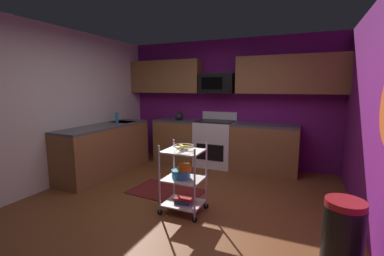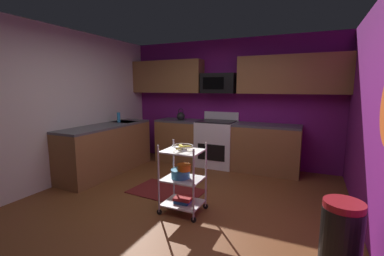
% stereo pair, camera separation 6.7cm
% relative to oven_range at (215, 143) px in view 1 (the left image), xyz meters
% --- Properties ---
extents(floor, '(4.40, 4.80, 0.04)m').
position_rel_oven_range_xyz_m(floor, '(0.15, -2.10, -0.50)').
color(floor, brown).
rests_on(floor, ground).
extents(wall_back, '(4.52, 0.06, 2.60)m').
position_rel_oven_range_xyz_m(wall_back, '(0.15, 0.33, 0.82)').
color(wall_back, '#751970').
rests_on(wall_back, ground).
extents(wall_left, '(0.06, 4.80, 2.60)m').
position_rel_oven_range_xyz_m(wall_left, '(-2.08, -2.10, 0.82)').
color(wall_left, silver).
rests_on(wall_left, ground).
extents(counter_run, '(3.67, 2.59, 0.92)m').
position_rel_oven_range_xyz_m(counter_run, '(-0.62, -0.53, -0.01)').
color(counter_run, brown).
rests_on(counter_run, ground).
extents(oven_range, '(0.76, 0.65, 1.10)m').
position_rel_oven_range_xyz_m(oven_range, '(0.00, 0.00, 0.00)').
color(oven_range, white).
rests_on(oven_range, ground).
extents(upper_cabinets, '(4.40, 0.33, 0.70)m').
position_rel_oven_range_xyz_m(upper_cabinets, '(0.19, 0.13, 1.37)').
color(upper_cabinets, brown).
extents(microwave, '(0.70, 0.39, 0.40)m').
position_rel_oven_range_xyz_m(microwave, '(-0.00, 0.10, 1.22)').
color(microwave, black).
extents(rolling_cart, '(0.55, 0.42, 0.91)m').
position_rel_oven_range_xyz_m(rolling_cart, '(0.29, -2.16, -0.03)').
color(rolling_cart, silver).
rests_on(rolling_cart, ground).
extents(fruit_bowl, '(0.27, 0.27, 0.07)m').
position_rel_oven_range_xyz_m(fruit_bowl, '(0.29, -2.16, 0.40)').
color(fruit_bowl, silver).
rests_on(fruit_bowl, rolling_cart).
extents(mixing_bowl_large, '(0.25, 0.25, 0.11)m').
position_rel_oven_range_xyz_m(mixing_bowl_large, '(0.26, -2.16, 0.04)').
color(mixing_bowl_large, '#338CBF').
rests_on(mixing_bowl_large, rolling_cart).
extents(mixing_bowl_small, '(0.18, 0.18, 0.08)m').
position_rel_oven_range_xyz_m(mixing_bowl_small, '(0.32, -2.18, 0.14)').
color(mixing_bowl_small, orange).
rests_on(mixing_bowl_small, rolling_cart).
extents(book_stack, '(0.24, 0.20, 0.07)m').
position_rel_oven_range_xyz_m(book_stack, '(0.29, -2.16, -0.31)').
color(book_stack, '#1E4C8C').
rests_on(book_stack, rolling_cart).
extents(kettle, '(0.21, 0.18, 0.26)m').
position_rel_oven_range_xyz_m(kettle, '(-0.83, -0.00, 0.52)').
color(kettle, black).
rests_on(kettle, counter_run).
extents(dish_soap_bottle, '(0.06, 0.06, 0.20)m').
position_rel_oven_range_xyz_m(dish_soap_bottle, '(-1.78, -0.90, 0.54)').
color(dish_soap_bottle, '#2D8CBF').
rests_on(dish_soap_bottle, counter_run).
extents(trash_can, '(0.34, 0.42, 0.66)m').
position_rel_oven_range_xyz_m(trash_can, '(2.05, -2.61, -0.15)').
color(trash_can, black).
rests_on(trash_can, ground).
extents(floor_rug, '(1.15, 0.78, 0.01)m').
position_rel_oven_range_xyz_m(floor_rug, '(-0.25, -1.67, -0.47)').
color(floor_rug, maroon).
rests_on(floor_rug, ground).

